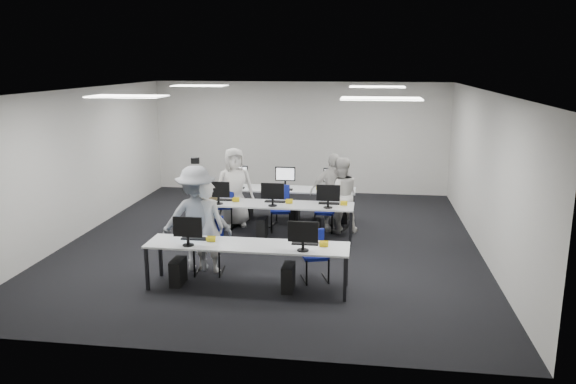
# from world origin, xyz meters

# --- Properties ---
(room) EXTENTS (9.00, 9.02, 3.00)m
(room) POSITION_xyz_m (0.00, 0.00, 1.50)
(room) COLOR black
(room) RESTS_ON ground
(ceiling_panels) EXTENTS (5.20, 4.60, 0.02)m
(ceiling_panels) POSITION_xyz_m (0.00, 0.00, 2.98)
(ceiling_panels) COLOR white
(ceiling_panels) RESTS_ON room
(desk_front) EXTENTS (3.20, 0.70, 0.73)m
(desk_front) POSITION_xyz_m (0.00, -2.40, 0.68)
(desk_front) COLOR white
(desk_front) RESTS_ON ground
(desk_mid) EXTENTS (3.20, 0.70, 0.73)m
(desk_mid) POSITION_xyz_m (0.00, 0.20, 0.68)
(desk_mid) COLOR white
(desk_mid) RESTS_ON ground
(desk_back) EXTENTS (3.20, 0.70, 0.73)m
(desk_back) POSITION_xyz_m (0.00, 1.60, 0.68)
(desk_back) COLOR white
(desk_back) RESTS_ON ground
(equipment_front) EXTENTS (2.51, 0.41, 1.19)m
(equipment_front) POSITION_xyz_m (-0.19, -2.42, 0.36)
(equipment_front) COLOR #0D56AF
(equipment_front) RESTS_ON desk_front
(equipment_mid) EXTENTS (2.91, 0.41, 1.19)m
(equipment_mid) POSITION_xyz_m (-0.19, 0.18, 0.36)
(equipment_mid) COLOR white
(equipment_mid) RESTS_ON desk_mid
(equipment_back) EXTENTS (2.91, 0.41, 1.19)m
(equipment_back) POSITION_xyz_m (0.19, 1.62, 0.36)
(equipment_back) COLOR white
(equipment_back) RESTS_ON desk_back
(chair_0) EXTENTS (0.50, 0.54, 0.94)m
(chair_0) POSITION_xyz_m (-0.79, -1.82, 0.30)
(chair_0) COLOR navy
(chair_0) RESTS_ON ground
(chair_1) EXTENTS (0.52, 0.54, 0.82)m
(chair_1) POSITION_xyz_m (1.02, -1.92, 0.26)
(chair_1) COLOR navy
(chair_1) RESTS_ON ground
(chair_2) EXTENTS (0.57, 0.60, 0.95)m
(chair_2) POSITION_xyz_m (-1.26, 0.82, 0.30)
(chair_2) COLOR navy
(chair_2) RESTS_ON ground
(chair_3) EXTENTS (0.49, 0.52, 0.85)m
(chair_3) POSITION_xyz_m (0.04, 0.78, 0.27)
(chair_3) COLOR navy
(chair_3) RESTS_ON ground
(chair_4) EXTENTS (0.43, 0.46, 0.81)m
(chair_4) POSITION_xyz_m (0.98, 0.87, 0.26)
(chair_4) COLOR navy
(chair_4) RESTS_ON ground
(chair_5) EXTENTS (0.56, 0.60, 0.98)m
(chair_5) POSITION_xyz_m (-1.17, 1.09, 0.31)
(chair_5) COLOR navy
(chair_5) RESTS_ON ground
(chair_6) EXTENTS (0.56, 0.59, 0.97)m
(chair_6) POSITION_xyz_m (0.03, 1.10, 0.31)
(chair_6) COLOR navy
(chair_6) RESTS_ON ground
(chair_7) EXTENTS (0.59, 0.61, 0.93)m
(chair_7) POSITION_xyz_m (1.22, 1.08, 0.29)
(chair_7) COLOR navy
(chair_7) RESTS_ON ground
(handbag) EXTENTS (0.39, 0.25, 0.32)m
(handbag) POSITION_xyz_m (-1.31, 0.14, 0.89)
(handbag) COLOR tan
(handbag) RESTS_ON desk_mid
(student_0) EXTENTS (0.64, 0.49, 1.59)m
(student_0) POSITION_xyz_m (-0.83, -1.74, 0.79)
(student_0) COLOR silver
(student_0) RESTS_ON ground
(student_1) EXTENTS (0.91, 0.80, 1.60)m
(student_1) POSITION_xyz_m (1.31, 0.85, 0.80)
(student_1) COLOR silver
(student_1) RESTS_ON ground
(student_2) EXTENTS (0.99, 0.83, 1.72)m
(student_2) POSITION_xyz_m (-1.00, 0.99, 0.86)
(student_2) COLOR silver
(student_2) RESTS_ON ground
(student_3) EXTENTS (1.05, 0.67, 1.66)m
(student_3) POSITION_xyz_m (1.13, 0.97, 0.83)
(student_3) COLOR silver
(student_3) RESTS_ON ground
(photographer) EXTENTS (1.30, 0.93, 1.82)m
(photographer) POSITION_xyz_m (-1.03, -1.70, 0.91)
(photographer) COLOR slate
(photographer) RESTS_ON ground
(dslr_camera) EXTENTS (0.18, 0.21, 0.10)m
(dslr_camera) POSITION_xyz_m (-1.07, -1.52, 1.88)
(dslr_camera) COLOR black
(dslr_camera) RESTS_ON photographer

